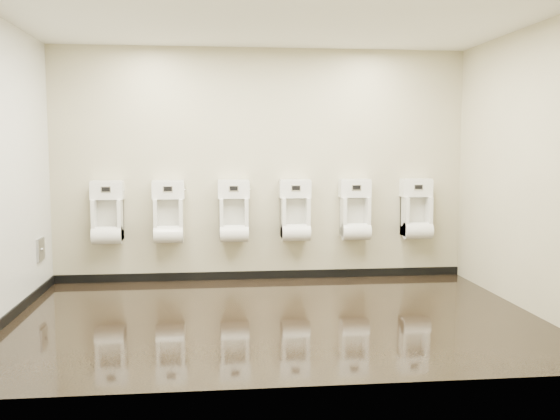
% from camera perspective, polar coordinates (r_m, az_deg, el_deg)
% --- Properties ---
extents(ground, '(5.00, 3.50, 0.00)m').
position_cam_1_polar(ground, '(6.05, -0.32, -9.76)').
color(ground, black).
rests_on(ground, ground).
extents(ceiling, '(5.00, 3.50, 0.00)m').
position_cam_1_polar(ceiling, '(5.95, -0.34, 17.22)').
color(ceiling, white).
extents(back_wall, '(5.00, 0.02, 2.80)m').
position_cam_1_polar(back_wall, '(7.58, -1.69, 4.11)').
color(back_wall, '#BDB792').
rests_on(back_wall, ground).
extents(front_wall, '(5.00, 0.02, 2.80)m').
position_cam_1_polar(front_wall, '(4.10, 2.18, 2.67)').
color(front_wall, '#BDB792').
rests_on(front_wall, ground).
extents(right_wall, '(0.02, 3.50, 2.80)m').
position_cam_1_polar(right_wall, '(6.58, 21.92, 3.44)').
color(right_wall, '#BDB792').
rests_on(right_wall, ground).
extents(skirting_back, '(5.00, 0.02, 0.10)m').
position_cam_1_polar(skirting_back, '(7.72, -1.65, -5.95)').
color(skirting_back, black).
rests_on(skirting_back, ground).
extents(skirting_left, '(0.02, 3.50, 0.10)m').
position_cam_1_polar(skirting_left, '(6.30, -23.77, -9.16)').
color(skirting_left, black).
rests_on(skirting_left, ground).
extents(access_panel, '(0.04, 0.25, 0.25)m').
position_cam_1_polar(access_panel, '(7.33, -21.06, -3.40)').
color(access_panel, '#9E9EA3').
rests_on(access_panel, left_wall).
extents(urinal_0, '(0.39, 0.29, 0.72)m').
position_cam_1_polar(urinal_0, '(7.57, -15.50, -0.64)').
color(urinal_0, white).
rests_on(urinal_0, back_wall).
extents(urinal_1, '(0.39, 0.29, 0.72)m').
position_cam_1_polar(urinal_1, '(7.48, -10.15, -0.58)').
color(urinal_1, white).
rests_on(urinal_1, back_wall).
extents(urinal_2, '(0.39, 0.29, 0.72)m').
position_cam_1_polar(urinal_2, '(7.47, -4.24, -0.52)').
color(urinal_2, white).
rests_on(urinal_2, back_wall).
extents(urinal_3, '(0.39, 0.29, 0.72)m').
position_cam_1_polar(urinal_3, '(7.53, 1.41, -0.45)').
color(urinal_3, white).
rests_on(urinal_3, back_wall).
extents(urinal_4, '(0.39, 0.29, 0.72)m').
position_cam_1_polar(urinal_4, '(7.66, 6.89, -0.38)').
color(urinal_4, white).
rests_on(urinal_4, back_wall).
extents(urinal_5, '(0.39, 0.29, 0.72)m').
position_cam_1_polar(urinal_5, '(7.88, 12.38, -0.31)').
color(urinal_5, white).
rests_on(urinal_5, back_wall).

